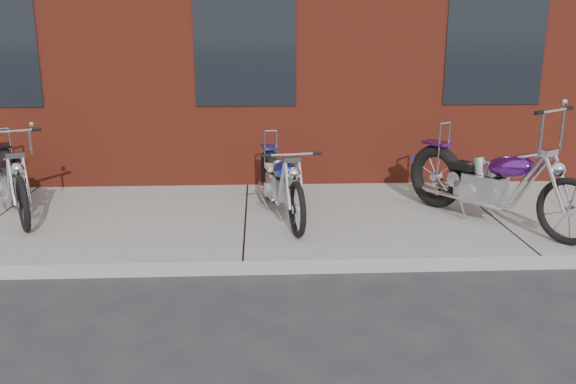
{
  "coord_description": "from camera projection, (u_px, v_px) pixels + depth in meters",
  "views": [
    {
      "loc": [
        0.17,
        -5.61,
        2.38
      ],
      "look_at": [
        0.48,
        0.8,
        0.63
      ],
      "focal_mm": 38.0,
      "sensor_mm": 36.0,
      "label": 1
    }
  ],
  "objects": [
    {
      "name": "ground",
      "position": [
        243.0,
        275.0,
        6.03
      ],
      "size": [
        120.0,
        120.0,
        0.0
      ],
      "primitive_type": "plane",
      "color": "#26252B",
      "rests_on": "ground"
    },
    {
      "name": "chopper_purple",
      "position": [
        492.0,
        185.0,
        7.07
      ],
      "size": [
        1.52,
        2.14,
        1.41
      ],
      "rotation": [
        0.0,
        0.0,
        -0.97
      ],
      "color": "black",
      "rests_on": "sidewalk"
    },
    {
      "name": "chopper_third",
      "position": [
        13.0,
        181.0,
        7.45
      ],
      "size": [
        1.11,
        2.01,
        1.12
      ],
      "rotation": [
        0.0,
        0.0,
        -1.09
      ],
      "color": "black",
      "rests_on": "sidewalk"
    },
    {
      "name": "chopper_blue",
      "position": [
        281.0,
        184.0,
        7.35
      ],
      "size": [
        0.61,
        2.15,
        0.94
      ],
      "rotation": [
        0.0,
        0.0,
        -1.39
      ],
      "color": "black",
      "rests_on": "sidewalk"
    },
    {
      "name": "sidewalk",
      "position": [
        246.0,
        221.0,
        7.45
      ],
      "size": [
        22.0,
        3.0,
        0.15
      ],
      "primitive_type": "cube",
      "color": "gray",
      "rests_on": "ground"
    }
  ]
}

